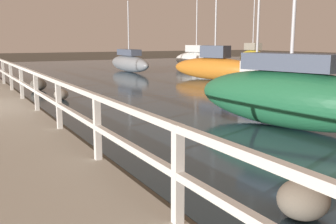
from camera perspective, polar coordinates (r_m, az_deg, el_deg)
The scene contains 10 objects.
railing at distance 12.17m, azimuth -19.68°, elevation 4.36°, with size 0.10×32.50×1.04m.
boulder_near_dock at distance 17.85m, azimuth -18.30°, elevation 3.79°, with size 0.69×0.62×0.52m.
boulder_water_edge at distance 5.13m, azimuth 19.06°, elevation -11.87°, with size 0.67×0.60×0.50m.
boulder_far_strip at distance 14.88m, azimuth -15.24°, elevation 2.48°, with size 0.52×0.47×0.39m.
sailboat_gray at distance 27.24m, azimuth -5.67°, elevation 7.18°, with size 1.10×5.82×4.73m.
sailboat_blue at distance 15.75m, azimuth 12.64°, elevation 4.34°, with size 1.70×3.70×5.42m.
sailboat_orange at distance 21.74m, azimuth 6.82°, elevation 6.52°, with size 2.90×5.63×6.04m.
sailboat_white at distance 30.84m, azimuth 4.14°, elevation 7.73°, with size 2.25×4.48×7.06m.
sailboat_yellow at distance 34.54m, azimuth 12.17°, elevation 7.92°, with size 1.20×3.17×5.99m.
sailboat_green at distance 10.08m, azimuth 17.22°, elevation 2.28°, with size 2.65×5.57×7.44m.
Camera 1 is at (0.17, -11.97, 2.14)m, focal length 42.00 mm.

